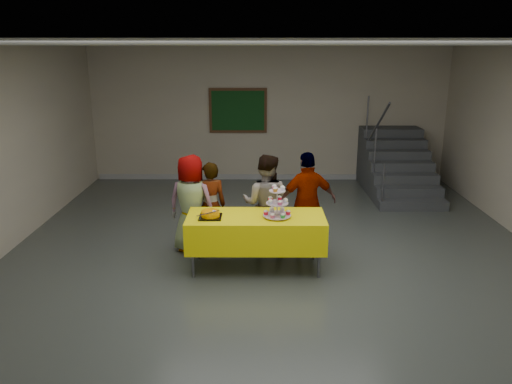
% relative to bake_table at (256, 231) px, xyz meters
% --- Properties ---
extents(room_shell, '(10.00, 10.04, 3.02)m').
position_rel_bake_table_xyz_m(room_shell, '(0.26, -0.09, 1.57)').
color(room_shell, '#4C514C').
rests_on(room_shell, ground).
extents(bake_table, '(1.88, 0.78, 0.77)m').
position_rel_bake_table_xyz_m(bake_table, '(0.00, 0.00, 0.00)').
color(bake_table, '#595960').
rests_on(bake_table, ground).
extents(cupcake_stand, '(0.38, 0.38, 0.44)m').
position_rel_bake_table_xyz_m(cupcake_stand, '(0.28, -0.06, 0.38)').
color(cupcake_stand, silver).
rests_on(cupcake_stand, bake_table).
extents(bear_cake, '(0.32, 0.36, 0.12)m').
position_rel_bake_table_xyz_m(bear_cake, '(-0.61, -0.07, 0.27)').
color(bear_cake, black).
rests_on(bear_cake, bake_table).
extents(schoolchild_a, '(0.82, 0.64, 1.48)m').
position_rel_bake_table_xyz_m(schoolchild_a, '(-0.96, 0.63, 0.18)').
color(schoolchild_a, slate).
rests_on(schoolchild_a, ground).
extents(schoolchild_b, '(0.56, 0.44, 1.35)m').
position_rel_bake_table_xyz_m(schoolchild_b, '(-0.69, 0.75, 0.12)').
color(schoolchild_b, slate).
rests_on(schoolchild_b, ground).
extents(schoolchild_c, '(0.84, 0.72, 1.49)m').
position_rel_bake_table_xyz_m(schoolchild_c, '(0.14, 0.63, 0.19)').
color(schoolchild_c, slate).
rests_on(schoolchild_c, ground).
extents(schoolchild_d, '(0.94, 0.55, 1.51)m').
position_rel_bake_table_xyz_m(schoolchild_d, '(0.77, 0.69, 0.20)').
color(schoolchild_d, slate).
rests_on(schoolchild_d, ground).
extents(staircase, '(1.30, 2.40, 2.04)m').
position_rel_bake_table_xyz_m(staircase, '(2.96, 4.01, -0.07)').
color(staircase, '#424447').
rests_on(staircase, ground).
extents(noticeboard, '(1.30, 0.05, 1.00)m').
position_rel_bake_table_xyz_m(noticeboard, '(-0.43, 4.85, 1.04)').
color(noticeboard, '#472B16').
rests_on(noticeboard, ground).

